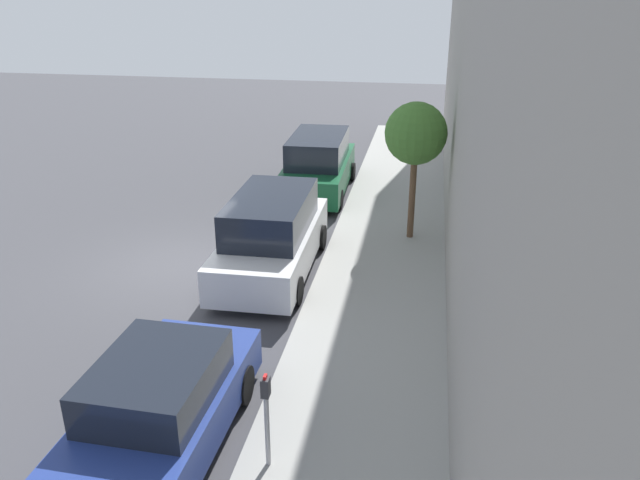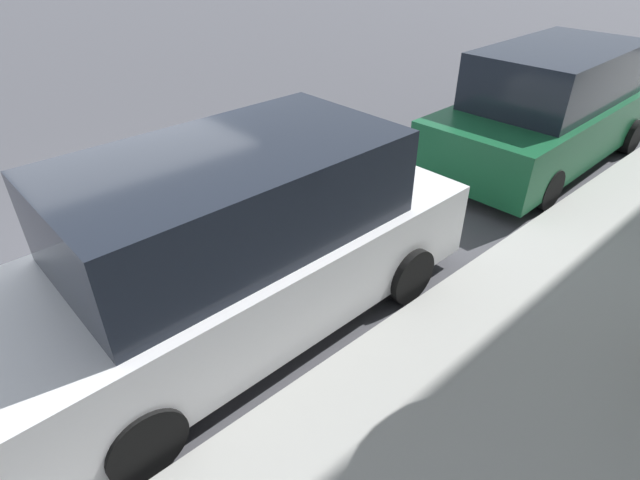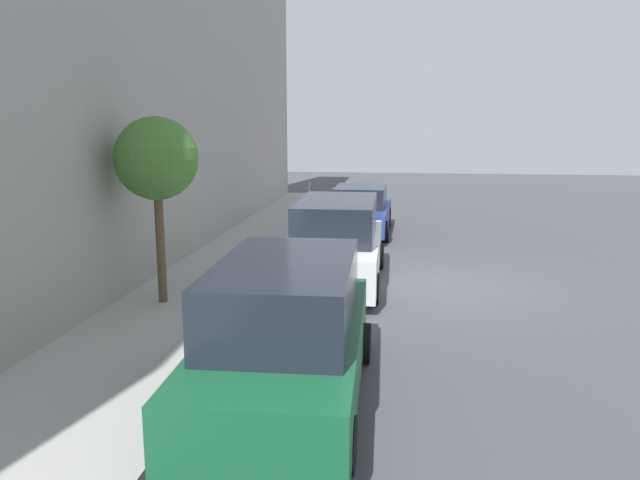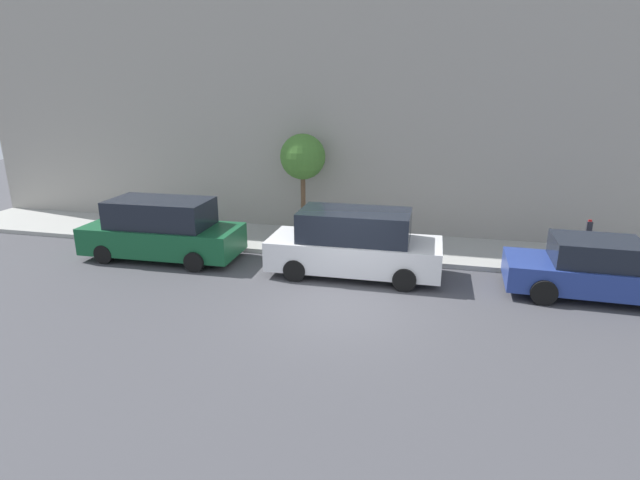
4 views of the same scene
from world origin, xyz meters
The scene contains 7 objects.
ground_plane centered at (0.00, 0.00, 0.00)m, with size 60.00×60.00×0.00m, color #424247.
sidewalk centered at (4.99, 0.00, 0.07)m, with size 2.97×32.00×0.15m.
parked_sedan_nearest centered at (2.29, -6.23, 0.72)m, with size 1.92×4.54×1.54m.
parked_minivan_second centered at (2.39, 0.10, 0.92)m, with size 2.02×4.93×1.90m.
parked_minivan_third centered at (2.40, 6.22, 0.92)m, with size 2.03×4.95×1.90m.
parking_meter_near centered at (3.95, -6.35, 1.06)m, with size 0.11×0.15×1.49m.
street_tree centered at (5.55, 2.49, 2.90)m, with size 1.56×1.56×3.56m.
Camera 1 is at (5.87, -13.02, 6.48)m, focal length 35.00 mm.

